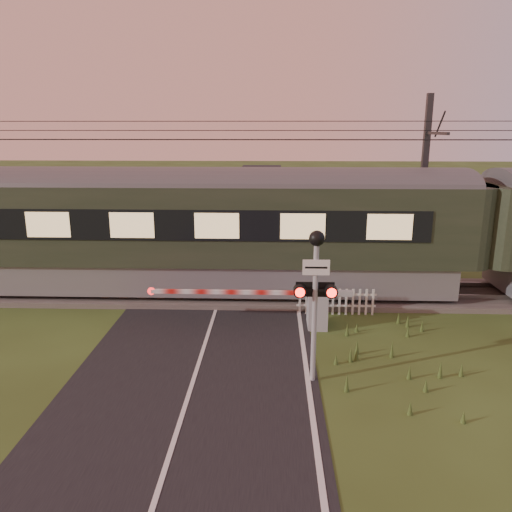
{
  "coord_description": "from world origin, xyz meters",
  "views": [
    {
      "loc": [
        1.89,
        -10.71,
        5.92
      ],
      "look_at": [
        1.4,
        3.2,
        2.31
      ],
      "focal_mm": 35.0,
      "sensor_mm": 36.0,
      "label": 1
    }
  ],
  "objects_px": {
    "boom_gate": "(309,306)",
    "crossing_signal": "(316,280)",
    "picket_fence": "(336,302)",
    "train": "(477,231)",
    "catenary_mast": "(423,186)"
  },
  "relations": [
    {
      "from": "train",
      "to": "catenary_mast",
      "type": "bearing_deg",
      "value": 120.6
    },
    {
      "from": "train",
      "to": "catenary_mast",
      "type": "relative_size",
      "value": 6.39
    },
    {
      "from": "boom_gate",
      "to": "crossing_signal",
      "type": "relative_size",
      "value": 1.69
    },
    {
      "from": "train",
      "to": "crossing_signal",
      "type": "relative_size",
      "value": 12.36
    },
    {
      "from": "catenary_mast",
      "to": "crossing_signal",
      "type": "bearing_deg",
      "value": -119.29
    },
    {
      "from": "boom_gate",
      "to": "picket_fence",
      "type": "bearing_deg",
      "value": 47.24
    },
    {
      "from": "catenary_mast",
      "to": "boom_gate",
      "type": "bearing_deg",
      "value": -132.08
    },
    {
      "from": "train",
      "to": "crossing_signal",
      "type": "xyz_separation_m",
      "value": [
        -6.1,
        -6.3,
        0.13
      ]
    },
    {
      "from": "boom_gate",
      "to": "picket_fence",
      "type": "height_order",
      "value": "boom_gate"
    },
    {
      "from": "crossing_signal",
      "to": "picket_fence",
      "type": "xyz_separation_m",
      "value": [
        1.08,
        4.41,
        -2.09
      ]
    },
    {
      "from": "crossing_signal",
      "to": "catenary_mast",
      "type": "relative_size",
      "value": 0.52
    },
    {
      "from": "crossing_signal",
      "to": "boom_gate",
      "type": "bearing_deg",
      "value": 87.62
    },
    {
      "from": "train",
      "to": "catenary_mast",
      "type": "height_order",
      "value": "catenary_mast"
    },
    {
      "from": "crossing_signal",
      "to": "catenary_mast",
      "type": "distance_m",
      "value": 9.85
    },
    {
      "from": "train",
      "to": "picket_fence",
      "type": "bearing_deg",
      "value": -159.33
    }
  ]
}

